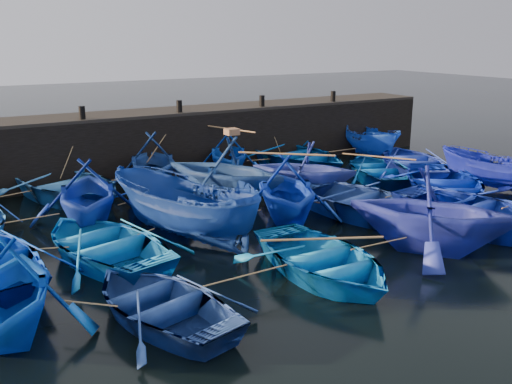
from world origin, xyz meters
TOP-DOWN VIEW (x-y plane):
  - ground at (0.00, 0.00)m, footprint 120.00×120.00m
  - quay_wall at (0.00, 10.50)m, footprint 26.00×2.50m
  - quay_top at (0.00, 10.50)m, footprint 26.00×2.50m
  - bollard_1 at (-4.00, 9.60)m, footprint 0.24×0.24m
  - bollard_2 at (0.00, 9.60)m, footprint 0.24×0.24m
  - bollard_3 at (4.00, 9.60)m, footprint 0.24×0.24m
  - bollard_4 at (8.00, 9.60)m, footprint 0.24×0.24m
  - boat_1 at (-5.14, 7.79)m, footprint 5.67×6.58m
  - boat_2 at (-1.97, 7.70)m, footprint 4.62×5.02m
  - boat_3 at (1.53, 8.20)m, footprint 4.51×4.76m
  - boat_4 at (4.70, 7.94)m, footprint 4.93×6.34m
  - boat_5 at (9.15, 8.02)m, footprint 2.03×4.26m
  - boat_7 at (-5.19, 4.51)m, footprint 4.61×5.02m
  - boat_8 at (-2.72, 4.81)m, footprint 3.59×4.82m
  - boat_9 at (-0.46, 4.59)m, footprint 5.79×6.01m
  - boat_10 at (2.57, 4.16)m, footprint 5.07×5.07m
  - boat_11 at (6.49, 4.50)m, footprint 4.74×5.46m
  - boat_12 at (8.51, 4.64)m, footprint 5.67×6.29m
  - boat_14 at (-5.57, 1.50)m, footprint 4.58×5.59m
  - boat_15 at (-3.19, 1.78)m, footprint 4.01×5.37m
  - boat_16 at (0.27, 1.81)m, footprint 4.86×5.18m
  - boat_17 at (2.76, 0.95)m, footprint 4.95×6.10m
  - boat_18 at (6.64, 1.18)m, footprint 6.39×6.80m
  - boat_19 at (9.23, 1.11)m, footprint 3.14×4.25m
  - boat_20 at (-8.22, -1.47)m, footprint 4.14×4.51m
  - boat_21 at (-5.46, -2.34)m, footprint 3.94×4.78m
  - boat_22 at (-1.27, -2.22)m, footprint 3.48×4.78m
  - boat_23 at (2.37, -2.26)m, footprint 5.82×5.92m
  - boat_24 at (5.02, -1.80)m, footprint 4.94×6.29m
  - wooden_crate at (-0.16, 4.59)m, footprint 0.43×0.42m
  - mooring_ropes at (0.26, 4.87)m, footprint 17.87×11.88m
  - loose_oars at (1.75, 3.07)m, footprint 10.02×12.51m

SIDE VIEW (x-z plane):
  - ground at x=0.00m, z-range 0.00..0.00m
  - boat_21 at x=-5.46m, z-range 0.00..0.86m
  - boat_11 at x=6.49m, z-range 0.00..0.95m
  - boat_8 at x=-2.72m, z-range 0.00..0.96m
  - boat_22 at x=-1.27m, z-range 0.00..0.97m
  - boat_14 at x=-5.57m, z-range 0.00..1.01m
  - boat_12 at x=8.51m, z-range 0.00..1.07m
  - boat_17 at x=2.76m, z-range 0.00..1.12m
  - boat_18 at x=6.64m, z-range 0.00..1.15m
  - boat_1 at x=-5.14m, z-range 0.00..1.15m
  - boat_24 at x=5.02m, z-range 0.00..1.19m
  - boat_4 at x=4.70m, z-range 0.00..1.21m
  - boat_19 at x=9.23m, z-range 0.00..1.55m
  - boat_5 at x=9.15m, z-range 0.00..1.59m
  - mooring_ropes at x=0.26m, z-range -0.17..1.93m
  - boat_15 at x=-3.19m, z-range 0.00..1.96m
  - boat_3 at x=1.53m, z-range 0.00..1.98m
  - boat_20 at x=-8.22m, z-range 0.00..1.99m
  - boat_10 at x=2.57m, z-range 0.00..2.03m
  - boat_16 at x=0.27m, z-range 0.00..2.18m
  - boat_2 at x=-1.97m, z-range 0.00..2.21m
  - boat_7 at x=-5.19m, z-range 0.00..2.22m
  - boat_23 at x=2.37m, z-range 0.00..2.36m
  - boat_9 at x=-0.46m, z-range 0.00..2.43m
  - quay_wall at x=0.00m, z-range 0.00..2.50m
  - loose_oars at x=1.75m, z-range 0.90..2.20m
  - wooden_crate at x=-0.16m, z-range 2.43..2.65m
  - quay_top at x=0.00m, z-range 2.50..2.62m
  - bollard_1 at x=-4.00m, z-range 2.62..3.12m
  - bollard_2 at x=0.00m, z-range 2.62..3.12m
  - bollard_3 at x=4.00m, z-range 2.62..3.12m
  - bollard_4 at x=8.00m, z-range 2.62..3.12m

